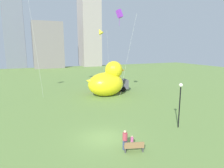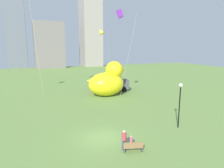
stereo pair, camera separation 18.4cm
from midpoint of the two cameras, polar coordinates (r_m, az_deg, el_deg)
ground_plane at (r=18.58m, az=-2.53°, el=-15.46°), size 140.00×140.00×0.00m
park_bench at (r=16.23m, az=6.53°, el=-17.74°), size 1.63×0.90×0.90m
person_adult at (r=16.35m, az=3.89°, el=-15.73°), size 0.40×0.40×1.65m
person_child at (r=16.93m, az=5.97°, el=-16.18°), size 0.24×0.24×0.99m
giant_inflatable_duck at (r=33.23m, az=-1.14°, el=0.83°), size 7.11×4.57×5.90m
lamppost at (r=20.84m, az=19.49°, el=-3.51°), size 0.39×0.39×4.67m
box_truck at (r=36.70m, az=0.12°, el=0.08°), size 6.01×2.95×2.85m
city_skyline at (r=89.24m, az=-28.51°, el=15.08°), size 69.71×16.28×39.95m
kite_purple at (r=30.08m, az=2.50°, el=19.67°), size 2.73×3.39×13.66m
kite_yellow at (r=44.22m, az=-3.14°, el=15.07°), size 3.41×3.38×12.37m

